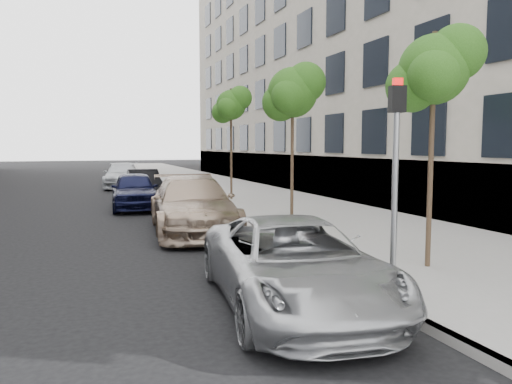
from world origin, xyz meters
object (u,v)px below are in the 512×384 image
tree_mid (293,92)px  tree_far (232,105)px  signal_pole (396,160)px  sedan_blue (135,190)px  minivan (294,264)px  sedan_black (144,183)px  tree_near (435,70)px  suv (193,205)px  sedan_rear (123,176)px

tree_mid → tree_far: size_ratio=1.00×
signal_pole → sedan_blue: bearing=113.6°
minivan → sedan_black: (0.00, 17.80, -0.02)m
sedan_blue → tree_far: bearing=16.5°
minivan → signal_pole: bearing=4.2°
signal_pole → sedan_black: signal_pole is taller
minivan → sedan_black: minivan is taller
tree_near → tree_far: 13.00m
suv → sedan_rear: size_ratio=1.10×
signal_pole → sedan_blue: (-2.70, 13.12, -1.52)m
signal_pole → sedan_black: bearing=107.6°
minivan → sedan_blue: bearing=101.0°
suv → sedan_blue: size_ratio=1.28×
suv → sedan_black: (0.00, 10.79, -0.14)m
tree_far → sedan_black: size_ratio=1.22×
tree_near → minivan: size_ratio=0.94×
sedan_black → tree_near: bearing=-77.7°
signal_pole → sedan_rear: size_ratio=0.68×
sedan_black → minivan: bearing=-88.9°
sedan_rear → suv: bearing=-80.7°
tree_near → suv: (-3.33, 6.02, -3.11)m
signal_pole → minivan: size_ratio=0.70×
tree_far → signal_pole: 14.29m
tree_far → sedan_rear: size_ratio=0.98×
tree_mid → signal_pole: (-1.58, -7.56, -1.87)m
minivan → sedan_black: bearing=96.9°
sedan_blue → sedan_black: sedan_blue is taller
tree_far → sedan_blue: (-4.28, -0.94, -3.49)m
tree_far → sedan_blue: bearing=-167.6°
sedan_blue → sedan_rear: sedan_blue is taller
sedan_black → sedan_rear: 5.47m
tree_mid → sedan_black: tree_mid is taller
signal_pole → sedan_rear: 23.48m
tree_near → tree_mid: 6.50m
signal_pole → suv: size_ratio=0.62×
tree_near → signal_pole: size_ratio=1.35×
tree_mid → sedan_black: (-3.33, 10.31, -3.46)m
tree_near → sedan_rear: size_ratio=0.92×
tree_mid → sedan_blue: bearing=127.6°
minivan → sedan_black: 17.80m
sedan_blue → tree_near: bearing=-66.3°
suv → tree_mid: bearing=14.0°
sedan_black → sedan_rear: (-0.52, 5.44, 0.06)m
suv → sedan_rear: suv is taller
sedan_black → tree_mid: bearing=-71.1°
sedan_black → signal_pole: bearing=-83.4°
minivan → sedan_blue: (-0.95, 13.04, 0.05)m
minivan → suv: 7.01m
sedan_rear → sedan_black: bearing=-77.1°
sedan_blue → tree_mid: bearing=-48.3°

